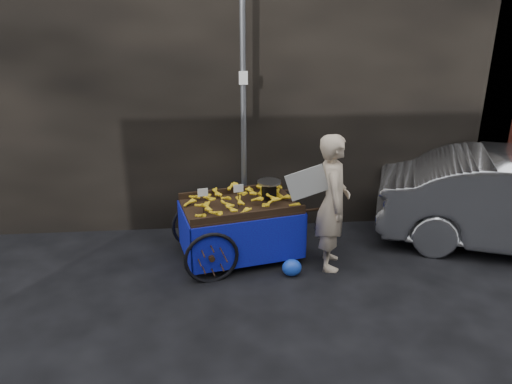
{
  "coord_description": "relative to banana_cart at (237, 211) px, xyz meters",
  "views": [
    {
      "loc": [
        -0.12,
        -5.65,
        3.45
      ],
      "look_at": [
        0.41,
        0.5,
        1.01
      ],
      "focal_mm": 35.0,
      "sensor_mm": 36.0,
      "label": 1
    }
  ],
  "objects": [
    {
      "name": "banana_cart",
      "position": [
        0.0,
        0.0,
        0.0
      ],
      "size": [
        2.28,
        1.38,
        1.16
      ],
      "rotation": [
        0.0,
        0.0,
        0.22
      ],
      "color": "black",
      "rests_on": "ground"
    },
    {
      "name": "plastic_bag",
      "position": [
        0.69,
        -0.56,
        -0.6
      ],
      "size": [
        0.26,
        0.21,
        0.23
      ],
      "primitive_type": "ellipsoid",
      "color": "blue",
      "rests_on": "ground"
    },
    {
      "name": "building_wall",
      "position": [
        0.24,
        2.02,
        1.79
      ],
      "size": [
        13.5,
        2.0,
        5.0
      ],
      "color": "black",
      "rests_on": "ground"
    },
    {
      "name": "vendor",
      "position": [
        1.25,
        -0.31,
        0.21
      ],
      "size": [
        0.93,
        0.73,
        1.85
      ],
      "rotation": [
        0.0,
        0.0,
        1.43
      ],
      "color": "#BFA98E",
      "rests_on": "ground"
    },
    {
      "name": "ground",
      "position": [
        -0.15,
        -0.58,
        -0.71
      ],
      "size": [
        80.0,
        80.0,
        0.0
      ],
      "primitive_type": "plane",
      "color": "black",
      "rests_on": "ground"
    },
    {
      "name": "street_pole",
      "position": [
        0.15,
        0.72,
        1.29
      ],
      "size": [
        0.12,
        0.1,
        4.0
      ],
      "color": "slate",
      "rests_on": "ground"
    }
  ]
}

